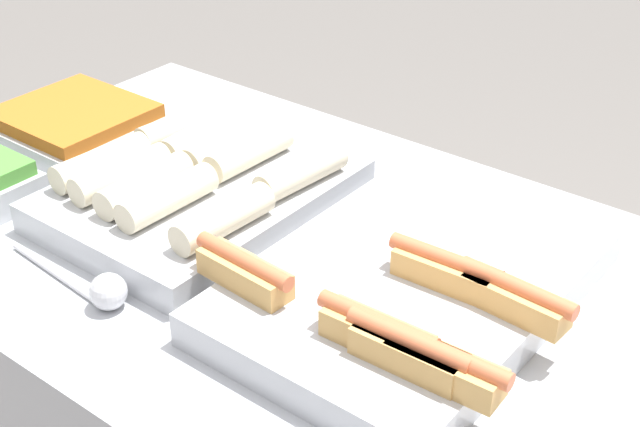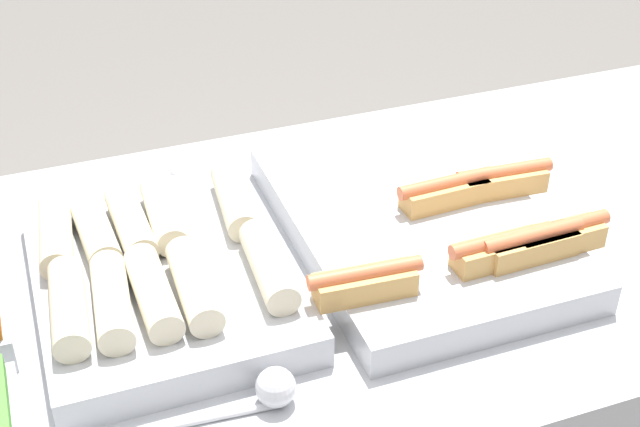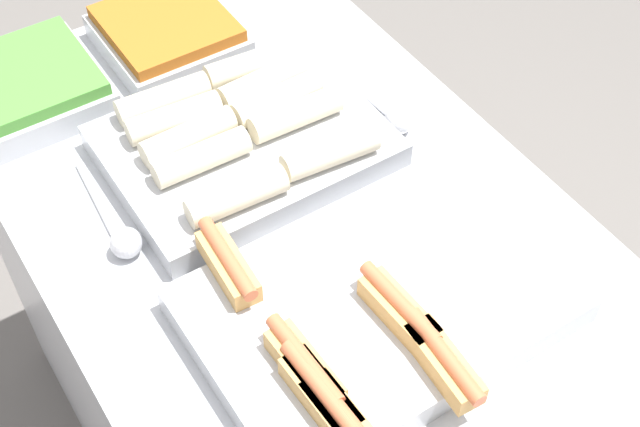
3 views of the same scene
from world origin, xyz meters
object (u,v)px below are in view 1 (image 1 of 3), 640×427
(tray_wraps, at_px, (198,186))
(serving_spoon_near, at_px, (101,289))
(tray_side_back, at_px, (75,127))
(serving_spoon_far, at_px, (338,150))
(tray_hotdogs, at_px, (410,289))

(tray_wraps, bearing_deg, serving_spoon_near, -74.08)
(tray_side_back, bearing_deg, tray_wraps, -4.00)
(serving_spoon_near, height_order, serving_spoon_far, same)
(tray_side_back, relative_size, serving_spoon_near, 1.02)
(tray_hotdogs, relative_size, tray_side_back, 2.10)
(tray_side_back, relative_size, serving_spoon_far, 0.97)
(tray_wraps, bearing_deg, tray_hotdogs, -2.27)
(tray_wraps, distance_m, serving_spoon_near, 0.27)
(tray_hotdogs, relative_size, tray_wraps, 1.17)
(tray_wraps, xyz_separation_m, serving_spoon_far, (0.08, 0.26, -0.02))
(serving_spoon_far, bearing_deg, tray_wraps, -106.87)
(tray_hotdogs, bearing_deg, tray_wraps, 177.73)
(tray_hotdogs, relative_size, serving_spoon_near, 2.16)
(tray_side_back, distance_m, serving_spoon_near, 0.50)
(tray_wraps, height_order, tray_side_back, tray_wraps)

